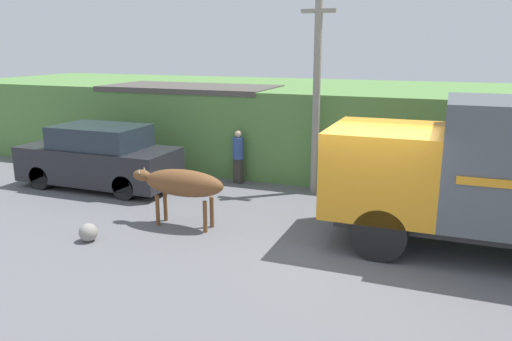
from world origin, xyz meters
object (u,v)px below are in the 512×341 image
Objects in this scene: pedestrian_on_hill at (238,154)px; utility_pole at (317,88)px; parked_suv at (99,158)px; roadside_rock at (88,232)px; brown_cow at (182,184)px.

utility_pole is at bearing -164.73° from pedestrian_on_hill.
parked_suv reaches higher than roadside_rock.
parked_suv is at bearing 124.58° from roadside_rock.
brown_cow is 0.50× the size of parked_suv.
utility_pole reaches higher than roadside_rock.
pedestrian_on_hill is at bearing 77.93° from roadside_rock.
roadside_rock is (-1.12, -5.23, -0.67)m from pedestrian_on_hill.
parked_suv is 4.22m from roadside_rock.
utility_pole is at bearing 51.56° from brown_cow.
parked_suv reaches higher than pedestrian_on_hill.
parked_suv is at bearing -163.20° from utility_pole.
pedestrian_on_hill is 3.02m from utility_pole.
utility_pole reaches higher than parked_suv.
utility_pole is at bearing 56.68° from roadside_rock.
brown_cow is 4.59m from utility_pole.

